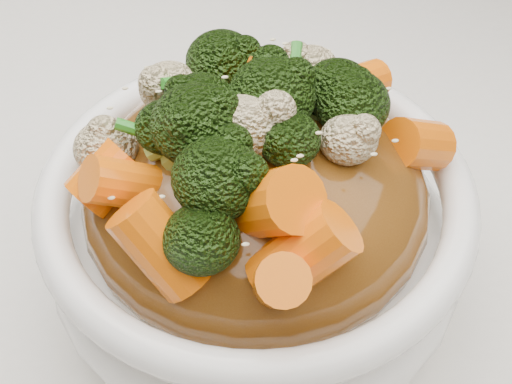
{
  "coord_description": "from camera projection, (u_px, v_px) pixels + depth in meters",
  "views": [
    {
      "loc": [
        -0.05,
        -0.27,
        1.1
      ],
      "look_at": [
        -0.01,
        -0.02,
        0.83
      ],
      "focal_mm": 50.0,
      "sensor_mm": 36.0,
      "label": 1
    }
  ],
  "objects": [
    {
      "name": "tablecloth",
      "position": [
        266.0,
        271.0,
        0.46
      ],
      "size": [
        1.2,
        0.8,
        0.04
      ],
      "primitive_type": "cube",
      "color": "white",
      "rests_on": "dining_table"
    },
    {
      "name": "scallions",
      "position": [
        256.0,
        97.0,
        0.32
      ],
      "size": [
        0.17,
        0.17,
        0.02
      ],
      "primitive_type": null,
      "rotation": [
        0.0,
        0.0,
        0.32
      ],
      "color": "#227C1C",
      "rests_on": "sauce_base"
    },
    {
      "name": "sesame_seeds",
      "position": [
        256.0,
        97.0,
        0.32
      ],
      "size": [
        0.2,
        0.2,
        0.01
      ],
      "primitive_type": null,
      "rotation": [
        0.0,
        0.0,
        0.32
      ],
      "color": "beige",
      "rests_on": "sauce_base"
    },
    {
      "name": "broccoli",
      "position": [
        256.0,
        100.0,
        0.32
      ],
      "size": [
        0.23,
        0.23,
        0.05
      ],
      "primitive_type": null,
      "rotation": [
        0.0,
        0.0,
        0.32
      ],
      "color": "black",
      "rests_on": "sauce_base"
    },
    {
      "name": "sauce_base",
      "position": [
        256.0,
        196.0,
        0.37
      ],
      "size": [
        0.23,
        0.23,
        0.1
      ],
      "primitive_type": "ellipsoid",
      "rotation": [
        0.0,
        0.0,
        0.32
      ],
      "color": "#623810",
      "rests_on": "bowl"
    },
    {
      "name": "carrots",
      "position": [
        256.0,
        98.0,
        0.32
      ],
      "size": [
        0.23,
        0.23,
        0.05
      ],
      "primitive_type": null,
      "rotation": [
        0.0,
        0.0,
        0.32
      ],
      "color": "orange",
      "rests_on": "sauce_base"
    },
    {
      "name": "cauliflower",
      "position": [
        256.0,
        104.0,
        0.33
      ],
      "size": [
        0.23,
        0.23,
        0.04
      ],
      "primitive_type": null,
      "rotation": [
        0.0,
        0.0,
        0.32
      ],
      "color": "beige",
      "rests_on": "sauce_base"
    },
    {
      "name": "bowl",
      "position": [
        256.0,
        234.0,
        0.39
      ],
      "size": [
        0.29,
        0.29,
        0.09
      ],
      "primitive_type": null,
      "rotation": [
        0.0,
        0.0,
        0.32
      ],
      "color": "white",
      "rests_on": "tablecloth"
    }
  ]
}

